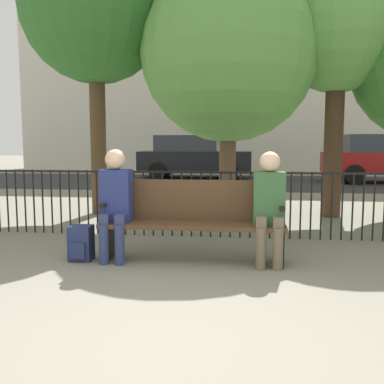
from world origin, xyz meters
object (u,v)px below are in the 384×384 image
Objects in this scene: tree_1 at (228,55)px; parked_car_0 at (193,156)px; backpack at (81,243)px; tree_0 at (95,10)px; park_bench at (193,217)px; seated_person_1 at (269,202)px; seated_person_0 at (115,198)px; tree_2 at (338,31)px.

tree_1 reaches higher than parked_car_0.
backpack is 0.08× the size of tree_0.
park_bench is 1.66× the size of seated_person_1.
parked_car_0 is (-1.28, 11.41, 0.34)m from park_bench.
seated_person_0 is 0.29× the size of tree_2.
tree_1 is (1.17, 3.07, 2.17)m from seated_person_0.
seated_person_0 reaches higher than seated_person_1.
tree_0 is 8.89m from parked_car_0.
tree_0 is 2.59m from tree_1.
tree_0 is 1.15× the size of tree_2.
seated_person_1 is at bearing -0.04° from seated_person_0.
parked_car_0 is at bearing 100.49° from seated_person_1.
parked_car_0 is at bearing 90.06° from backpack.
park_bench is 0.50× the size of parked_car_0.
seated_person_1 is 0.24× the size of tree_0.
parked_car_0 reaches higher than park_bench.
seated_person_1 is 0.28× the size of tree_1.
seated_person_1 is 3.09× the size of backpack.
park_bench is at bearing 171.42° from seated_person_1.
park_bench is 0.47× the size of tree_1.
tree_0 reaches higher than seated_person_0.
park_bench is at bearing -95.78° from tree_1.
tree_2 is at bearing 44.31° from backpack.
tree_0 reaches higher than tree_1.
seated_person_1 is at bearing -8.58° from park_bench.
park_bench is 0.91m from seated_person_0.
parked_car_0 is (-0.41, 11.54, 0.12)m from seated_person_0.
tree_2 reaches higher than park_bench.
backpack is 5.76m from tree_2.
backpack is 11.62m from parked_car_0.
tree_2 is 9.25m from parked_car_0.
seated_person_0 is 1.02× the size of seated_person_1.
tree_2 is at bearing 68.02° from seated_person_1.
tree_1 reaches higher than backpack.
tree_2 reaches higher than seated_person_0.
seated_person_1 is at bearing -79.73° from tree_1.
tree_1 is (2.44, -0.12, -0.87)m from tree_0.
tree_2 is at bearing 55.53° from park_bench.
parked_car_0 is (-1.58, 8.48, -2.05)m from tree_1.
backpack is at bearing -178.46° from seated_person_1.
tree_2 is (2.20, 3.20, 2.80)m from park_bench.
parked_car_0 is at bearing 96.42° from park_bench.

